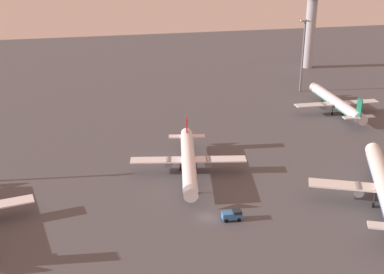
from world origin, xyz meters
The scene contains 6 objects.
ground_plane centered at (0.00, 0.00, 0.00)m, with size 416.00×416.00×0.00m, color #4C4C51.
control_tower centered at (73.44, 115.35, 22.07)m, with size 8.00×8.00×38.20m.
airplane_near_gate centered at (0.49, 21.59, 3.57)m, with size 28.72×36.72×9.45m.
airplane_terminal_side centered at (57.28, 56.08, 3.55)m, with size 28.39×36.52×9.38m.
maintenance_van centered at (4.90, -2.13, 1.18)m, with size 4.22×2.16×2.25m.
apron_light_west centered at (55.71, 81.72, 15.19)m, with size 4.80×0.90×26.67m.
Camera 1 is at (-22.76, -91.26, 55.87)m, focal length 48.16 mm.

